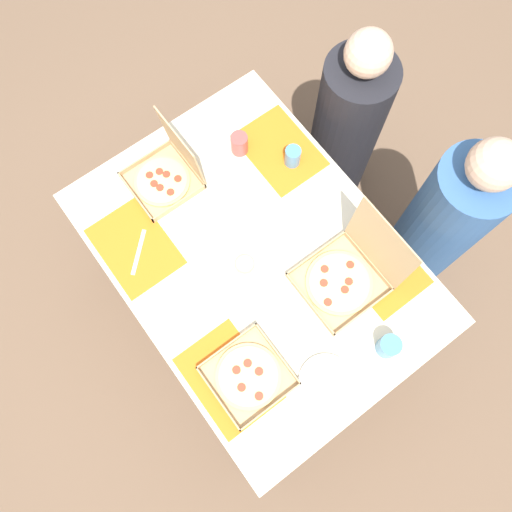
{
  "coord_description": "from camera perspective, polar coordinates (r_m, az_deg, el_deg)",
  "views": [
    {
      "loc": [
        0.51,
        -0.38,
        2.72
      ],
      "look_at": [
        0.0,
        0.0,
        0.76
      ],
      "focal_mm": 36.86,
      "sensor_mm": 36.0,
      "label": 1
    }
  ],
  "objects": [
    {
      "name": "placemat_near_right",
      "position": [
        1.97,
        -2.98,
        -13.11
      ],
      "size": [
        0.36,
        0.26,
        0.0
      ],
      "primitive_type": "cube",
      "color": "orange",
      "rests_on": "dining_table"
    },
    {
      "name": "diner_right_seat",
      "position": [
        2.47,
        19.17,
        3.06
      ],
      "size": [
        0.32,
        0.32,
        1.22
      ],
      "color": "#33598C",
      "rests_on": "ground_plane"
    },
    {
      "name": "fork_by_far_left",
      "position": [
        2.14,
        -0.07,
        5.46
      ],
      "size": [
        0.19,
        0.07,
        0.0
      ],
      "primitive_type": "cube",
      "rotation": [
        0.0,
        0.0,
        0.28
      ],
      "color": "#B7B7BC",
      "rests_on": "dining_table"
    },
    {
      "name": "cup_red",
      "position": [
        2.0,
        14.2,
        -9.49
      ],
      "size": [
        0.08,
        0.08,
        0.09
      ],
      "primitive_type": "cylinder",
      "color": "teal",
      "rests_on": "dining_table"
    },
    {
      "name": "placemat_near_left",
      "position": [
        2.13,
        -13.01,
        1.01
      ],
      "size": [
        0.36,
        0.26,
        0.0
      ],
      "primitive_type": "cube",
      "color": "orange",
      "rests_on": "dining_table"
    },
    {
      "name": "plate_middle",
      "position": [
        2.05,
        -1.81,
        -0.77
      ],
      "size": [
        0.2,
        0.2,
        0.03
      ],
      "color": "white",
      "rests_on": "dining_table"
    },
    {
      "name": "pizza_box_edge_far",
      "position": [
        1.96,
        -0.84,
        -12.92
      ],
      "size": [
        0.27,
        0.27,
        0.04
      ],
      "color": "tan",
      "rests_on": "dining_table"
    },
    {
      "name": "ground_plane",
      "position": [
        2.8,
        0.0,
        -4.81
      ],
      "size": [
        6.0,
        6.0,
        0.0
      ],
      "primitive_type": "plane",
      "color": "brown"
    },
    {
      "name": "cup_clear_left",
      "position": [
        2.21,
        -1.81,
        12.08
      ],
      "size": [
        0.07,
        0.07,
        0.1
      ],
      "primitive_type": "cylinder",
      "color": "#BF4742",
      "rests_on": "dining_table"
    },
    {
      "name": "cup_dark",
      "position": [
        2.19,
        4.0,
        10.73
      ],
      "size": [
        0.06,
        0.06,
        0.09
      ],
      "primitive_type": "cylinder",
      "color": "teal",
      "rests_on": "dining_table"
    },
    {
      "name": "pizza_box_center",
      "position": [
        2.02,
        9.95,
        -2.0
      ],
      "size": [
        0.3,
        0.32,
        0.33
      ],
      "color": "tan",
      "rests_on": "dining_table"
    },
    {
      "name": "fork_by_near_left",
      "position": [
        2.12,
        -12.62,
        0.42
      ],
      "size": [
        0.14,
        0.15,
        0.0
      ],
      "primitive_type": "cube",
      "rotation": [
        0.0,
        0.0,
        2.33
      ],
      "color": "#B7B7BC",
      "rests_on": "dining_table"
    },
    {
      "name": "plate_near_left",
      "position": [
        1.98,
        7.63,
        -13.4
      ],
      "size": [
        0.2,
        0.2,
        0.02
      ],
      "color": "white",
      "rests_on": "dining_table"
    },
    {
      "name": "diner_left_seat",
      "position": [
        2.62,
        9.68,
        13.36
      ],
      "size": [
        0.32,
        0.32,
        1.15
      ],
      "color": "black",
      "rests_on": "ground_plane"
    },
    {
      "name": "dining_table",
      "position": [
        2.17,
        0.0,
        -0.89
      ],
      "size": [
        1.41,
        1.02,
        0.76
      ],
      "color": "#3F3328",
      "rests_on": "ground_plane"
    },
    {
      "name": "placemat_far_right",
      "position": [
        2.11,
        13.15,
        -1.01
      ],
      "size": [
        0.36,
        0.26,
        0.0
      ],
      "primitive_type": "cube",
      "color": "orange",
      "rests_on": "dining_table"
    },
    {
      "name": "pizza_box_corner_right",
      "position": [
        2.18,
        -9.71,
        8.77
      ],
      "size": [
        0.26,
        0.26,
        0.3
      ],
      "color": "tan",
      "rests_on": "dining_table"
    },
    {
      "name": "fork_by_near_right",
      "position": [
        2.02,
        -7.86,
        -6.98
      ],
      "size": [
        0.18,
        0.09,
        0.0
      ],
      "primitive_type": "cube",
      "rotation": [
        0.0,
        0.0,
        3.53
      ],
      "color": "#B7B7BC",
      "rests_on": "dining_table"
    },
    {
      "name": "placemat_far_left",
      "position": [
        2.26,
        2.59,
        11.44
      ],
      "size": [
        0.36,
        0.26,
        0.0
      ],
      "primitive_type": "cube",
      "color": "orange",
      "rests_on": "dining_table"
    }
  ]
}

